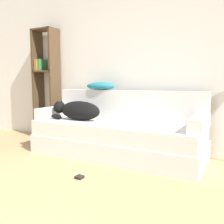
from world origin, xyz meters
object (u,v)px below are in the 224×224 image
at_px(couch, 115,139).
at_px(bookshelf, 46,79).
at_px(throw_pillow, 101,86).
at_px(power_adapter, 79,177).
at_px(laptop, 114,123).
at_px(dog, 77,110).

bearing_deg(couch, bookshelf, 165.57).
height_order(throw_pillow, power_adapter, throw_pillow).
height_order(bookshelf, power_adapter, bookshelf).
distance_m(couch, throw_pillow, 0.87).
distance_m(laptop, power_adapter, 0.89).
bearing_deg(couch, throw_pillow, 142.30).
xyz_separation_m(couch, bookshelf, (-1.57, 0.41, 0.81)).
distance_m(laptop, bookshelf, 1.78).
bearing_deg(throw_pillow, dog, -112.60).
bearing_deg(throw_pillow, couch, -37.70).
relative_size(dog, laptop, 2.20).
relative_size(couch, power_adapter, 29.72).
bearing_deg(throw_pillow, power_adapter, -68.80).
bearing_deg(bookshelf, throw_pillow, -3.97).
bearing_deg(dog, throw_pillow, 67.40).
bearing_deg(laptop, couch, 105.83).
relative_size(throw_pillow, power_adapter, 6.23).
xyz_separation_m(throw_pillow, bookshelf, (-1.15, 0.08, 0.11)).
bearing_deg(power_adapter, dog, 127.58).
bearing_deg(dog, couch, 5.86).
bearing_deg(laptop, dog, 171.50).
bearing_deg(throw_pillow, bookshelf, 176.03).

